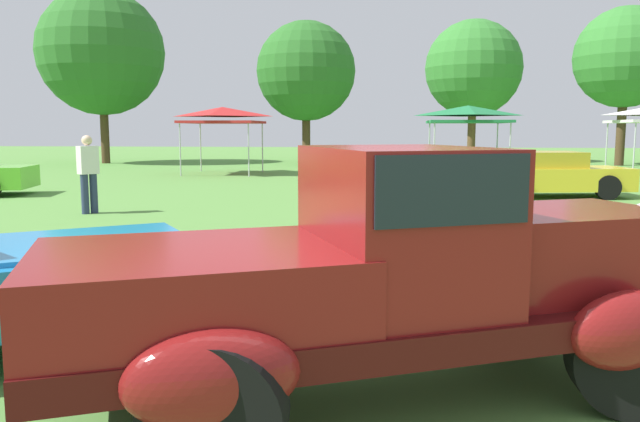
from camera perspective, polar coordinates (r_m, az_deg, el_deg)
The scene contains 10 objects.
ground_plane at distance 4.52m, azimuth 0.60°, elevation -16.28°, with size 120.00×120.00×0.00m, color #568C3D.
feature_pickup_truck at distance 4.24m, azimuth 6.33°, elevation -5.54°, with size 4.61×3.09×1.70m.
show_car_yellow at distance 18.01m, azimuth 20.19°, elevation 3.10°, with size 4.15×2.26×1.22m.
spectator_by_row at distance 14.43m, azimuth -20.30°, elevation 3.39°, with size 0.44×0.46×1.69m.
canopy_tent_left_field at distance 25.94m, azimuth -8.84°, elevation 8.69°, with size 3.01×3.01×2.71m.
canopy_tent_center_field at distance 24.67m, azimuth 13.31°, elevation 8.65°, with size 2.98×2.98×2.71m.
treeline_far_left at distance 35.94m, azimuth -19.25°, elevation 13.43°, with size 6.57×6.57×9.12m.
treeline_mid_left at distance 34.32m, azimuth -1.28°, elevation 12.55°, with size 5.28×5.28×7.53m.
treeline_center at distance 36.49m, azimuth 13.77°, elevation 12.44°, with size 5.30×5.30×7.80m.
treeline_mid_right at distance 35.24m, azimuth 25.99°, elevation 12.40°, with size 4.93×4.93×7.80m.
Camera 1 is at (0.39, -4.12, 1.82)m, focal length 35.24 mm.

